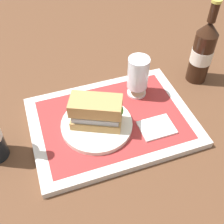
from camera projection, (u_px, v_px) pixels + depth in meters
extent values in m
plane|color=brown|center=(112.00, 124.00, 0.79)|extent=(3.00, 3.00, 0.00)
cube|color=silver|center=(112.00, 122.00, 0.78)|extent=(0.44, 0.32, 0.02)
cube|color=#9E2D2D|center=(112.00, 119.00, 0.78)|extent=(0.38, 0.27, 0.00)
cylinder|color=silver|center=(97.00, 125.00, 0.75)|extent=(0.19, 0.19, 0.01)
cube|color=tan|center=(97.00, 120.00, 0.74)|extent=(0.14, 0.11, 0.02)
cube|color=#9EA3A8|center=(96.00, 115.00, 0.72)|extent=(0.13, 0.10, 0.02)
cube|color=silver|center=(96.00, 112.00, 0.72)|extent=(0.12, 0.09, 0.01)
sphere|color=#47932D|center=(116.00, 111.00, 0.70)|extent=(0.04, 0.04, 0.04)
cube|color=tan|center=(96.00, 106.00, 0.70)|extent=(0.14, 0.11, 0.04)
cylinder|color=silver|center=(136.00, 92.00, 0.84)|extent=(0.06, 0.06, 0.01)
cylinder|color=silver|center=(137.00, 89.00, 0.83)|extent=(0.01, 0.01, 0.02)
cylinder|color=silver|center=(138.00, 73.00, 0.79)|extent=(0.06, 0.06, 0.09)
cylinder|color=gold|center=(137.00, 80.00, 0.81)|extent=(0.06, 0.06, 0.04)
cylinder|color=white|center=(138.00, 74.00, 0.79)|extent=(0.05, 0.05, 0.01)
cube|color=white|center=(157.00, 127.00, 0.75)|extent=(0.09, 0.07, 0.01)
cylinder|color=black|center=(201.00, 58.00, 0.86)|extent=(0.06, 0.06, 0.17)
cylinder|color=silver|center=(202.00, 55.00, 0.86)|extent=(0.07, 0.07, 0.05)
cone|color=black|center=(209.00, 28.00, 0.79)|extent=(0.06, 0.06, 0.04)
cylinder|color=black|center=(214.00, 12.00, 0.76)|extent=(0.02, 0.02, 0.05)
cylinder|color=#BFB74C|center=(217.00, 1.00, 0.73)|extent=(0.03, 0.03, 0.01)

